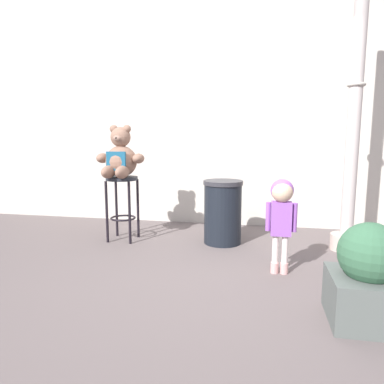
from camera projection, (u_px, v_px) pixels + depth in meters
The scene contains 8 objects.
ground_plane at pixel (215, 280), 3.10m from camera, with size 24.00×24.00×0.00m, color #5D5352.
building_wall at pixel (236, 91), 5.00m from camera, with size 7.94×0.30×3.84m, color beige.
bar_stool_with_teddy at pixel (122, 195), 4.28m from camera, with size 0.39×0.39×0.79m.
teddy_bear at pixel (120, 158), 4.18m from camera, with size 0.59×0.53×0.62m.
child_walking at pixel (282, 206), 3.18m from camera, with size 0.28×0.22×0.88m.
trash_bin at pixel (223, 212), 4.17m from camera, with size 0.47×0.47×0.76m.
lamppost at pixel (353, 137), 3.77m from camera, with size 0.33×0.33×3.15m.
planter_with_shrub at pixel (368, 278), 2.35m from camera, with size 0.49×0.49×0.70m.
Camera 1 is at (0.37, -2.93, 1.24)m, focal length 32.63 mm.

